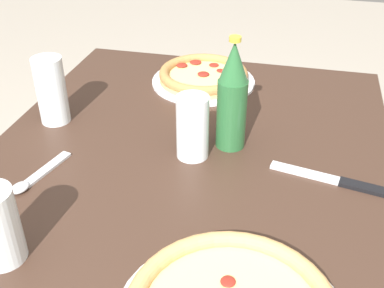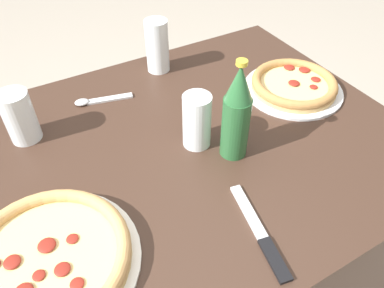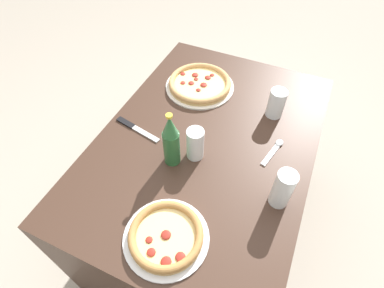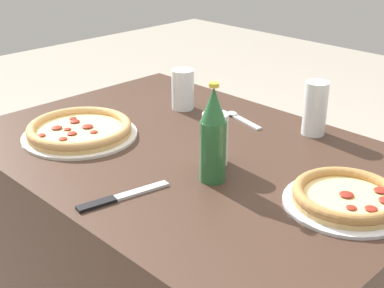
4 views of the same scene
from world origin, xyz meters
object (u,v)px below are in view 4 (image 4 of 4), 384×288
Objects in this scene: glass_mango_juice at (183,91)px; beer_bottle at (213,136)px; spoon at (239,118)px; pizza_salami at (79,130)px; pizza_margherita at (347,197)px; knife at (120,197)px; glass_iced_tea at (215,140)px; glass_cola at (315,111)px.

glass_mango_juice is 0.52m from beer_bottle.
pizza_salami is at bearing 61.34° from spoon.
glass_mango_juice is 0.82× the size of spoon.
pizza_margherita reaches higher than knife.
glass_cola is at bearing -101.06° from glass_iced_tea.
knife is at bearing 103.09° from spoon.
glass_cola reaches higher than spoon.
glass_iced_tea is 0.60× the size of knife.
knife is (0.03, 0.29, -0.06)m from glass_iced_tea.
pizza_margherita is at bearing -164.84° from pizza_salami.
glass_mango_juice is at bearing -13.75° from pizza_margherita.
glass_cola is at bearing -46.18° from pizza_margherita.
pizza_margherita is 0.33m from beer_bottle.
pizza_salami is 2.08× the size of spoon.
glass_iced_tea reaches higher than pizza_margherita.
pizza_salami is at bearing 15.16° from pizza_margherita.
knife is 0.59m from spoon.
glass_mango_juice reaches higher than knife.
pizza_margherita is at bearing 133.82° from glass_cola.
pizza_salami is at bearing -20.77° from knife.
glass_iced_tea is (0.07, 0.35, -0.01)m from glass_cola.
glass_iced_tea is at bearing -159.32° from pizza_salami.
glass_iced_tea is 0.30m from knife.
pizza_margherita is 1.75× the size of spoon.
glass_iced_tea is at bearing 147.49° from glass_mango_juice.
glass_mango_juice is (0.43, 0.12, -0.01)m from glass_cola.
beer_bottle reaches higher than glass_mango_juice.
glass_iced_tea is (-0.40, -0.15, 0.05)m from pizza_salami.
spoon is at bearing -163.87° from glass_mango_juice.
glass_cola reaches higher than pizza_salami.
pizza_salami is 2.53× the size of glass_mango_juice.
pizza_margherita is at bearing -171.39° from glass_iced_tea.
beer_bottle is at bearing 88.71° from glass_cola.
pizza_margherita is 0.56m from spoon.
spoon is (0.22, -0.36, -0.11)m from beer_bottle.
glass_mango_juice is at bearing -32.51° from glass_iced_tea.
pizza_margherita is 0.78m from pizza_salami.
glass_mango_juice is at bearing -35.63° from beer_bottle.
pizza_margherita is 1.77× the size of glass_cola.
pizza_margherita is at bearing 166.25° from glass_mango_juice.
beer_bottle is (-0.06, 0.07, 0.05)m from glass_iced_tea.
knife is at bearing 122.55° from glass_mango_juice.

